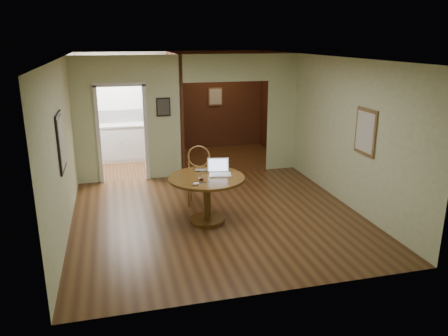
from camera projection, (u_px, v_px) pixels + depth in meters
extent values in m
plane|color=#422513|center=(218.00, 217.00, 7.73)|extent=(5.00, 5.00, 0.00)
plane|color=silver|center=(217.00, 60.00, 6.95)|extent=(5.00, 5.00, 0.00)
plane|color=beige|center=(269.00, 191.00, 5.02)|extent=(5.00, 0.00, 5.00)
plane|color=beige|center=(60.00, 152.00, 6.74)|extent=(0.00, 5.00, 5.00)
plane|color=beige|center=(351.00, 134.00, 7.94)|extent=(0.00, 5.00, 5.00)
cube|color=beige|center=(85.00, 122.00, 9.12)|extent=(0.50, 2.70, 0.04)
cube|color=beige|center=(164.00, 118.00, 9.51)|extent=(0.80, 2.70, 0.04)
cube|color=beige|center=(282.00, 113.00, 10.17)|extent=(0.70, 2.70, 0.04)
plane|color=white|center=(125.00, 106.00, 11.19)|extent=(2.70, 0.00, 2.70)
plane|color=#3B1911|center=(215.00, 100.00, 12.25)|extent=(2.70, 0.00, 2.70)
cube|color=#3B1911|center=(174.00, 109.00, 10.77)|extent=(0.08, 2.50, 2.70)
cube|color=black|center=(61.00, 142.00, 6.70)|extent=(0.03, 0.70, 0.90)
cube|color=brown|center=(366.00, 132.00, 7.42)|extent=(0.03, 0.60, 0.80)
cube|color=black|center=(163.00, 107.00, 9.42)|extent=(0.30, 0.03, 0.40)
cube|color=white|center=(215.00, 97.00, 12.20)|extent=(0.40, 0.03, 0.50)
cube|color=white|center=(126.00, 116.00, 11.25)|extent=(2.00, 0.02, 0.32)
cylinder|color=brown|center=(207.00, 220.00, 7.53)|extent=(0.60, 0.60, 0.05)
cylinder|color=brown|center=(207.00, 200.00, 7.42)|extent=(0.13, 0.13, 0.70)
cylinder|color=brown|center=(207.00, 178.00, 7.31)|extent=(1.29, 1.29, 0.04)
cylinder|color=#975F35|center=(198.00, 179.00, 8.18)|extent=(0.58, 0.58, 0.03)
cylinder|color=#975F35|center=(189.00, 194.00, 8.10)|extent=(0.03, 0.03, 0.50)
cylinder|color=#975F35|center=(206.00, 195.00, 8.08)|extent=(0.03, 0.03, 0.50)
cylinder|color=#975F35|center=(191.00, 188.00, 8.42)|extent=(0.03, 0.03, 0.50)
cylinder|color=#975F35|center=(208.00, 189.00, 8.40)|extent=(0.03, 0.03, 0.50)
cylinder|color=#975F35|center=(189.00, 165.00, 8.29)|extent=(0.03, 0.03, 0.40)
cylinder|color=#975F35|center=(209.00, 166.00, 8.27)|extent=(0.03, 0.03, 0.40)
torus|color=#975F35|center=(199.00, 156.00, 8.24)|extent=(0.42, 0.15, 0.43)
cube|color=white|center=(220.00, 175.00, 7.39)|extent=(0.41, 0.32, 0.02)
cube|color=silver|center=(221.00, 175.00, 7.36)|extent=(0.33, 0.19, 0.00)
cube|color=white|center=(218.00, 165.00, 7.50)|extent=(0.37, 0.14, 0.24)
cube|color=#8898AD|center=(218.00, 165.00, 7.49)|extent=(0.33, 0.11, 0.20)
imported|color=silver|center=(203.00, 171.00, 7.60)|extent=(0.33, 0.25, 0.02)
ellipsoid|color=white|center=(196.00, 184.00, 6.89)|extent=(0.12, 0.09, 0.05)
cylinder|color=#0B1351|center=(202.00, 183.00, 7.01)|extent=(0.13, 0.03, 0.01)
cube|color=white|center=(128.00, 143.00, 11.17)|extent=(2.00, 0.55, 0.90)
cube|color=silver|center=(127.00, 125.00, 11.03)|extent=(2.06, 0.60, 0.04)
sphere|color=#B20C0C|center=(122.00, 144.00, 10.85)|extent=(0.03, 0.03, 0.03)
sphere|color=#B20C0C|center=(162.00, 142.00, 11.09)|extent=(0.03, 0.03, 0.03)
ellipsoid|color=beige|center=(149.00, 117.00, 11.12)|extent=(0.32, 0.29, 0.29)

